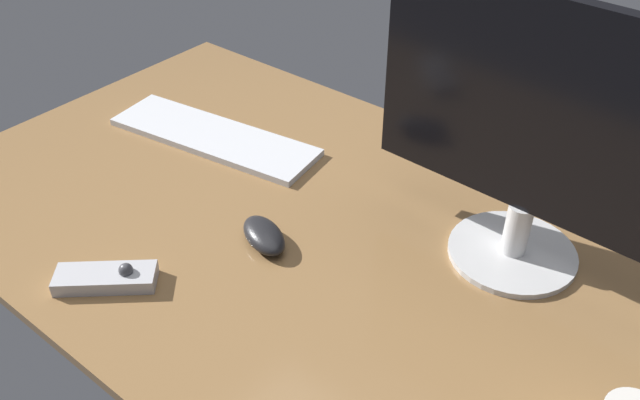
% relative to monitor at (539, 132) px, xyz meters
% --- Properties ---
extents(desk, '(1.40, 0.84, 0.02)m').
position_rel_monitor_xyz_m(desk, '(-0.30, -0.15, -0.24)').
color(desk, olive).
rests_on(desk, ground).
extents(monitor, '(0.52, 0.21, 0.43)m').
position_rel_monitor_xyz_m(monitor, '(0.00, 0.00, 0.00)').
color(monitor, silver).
rests_on(monitor, desk).
extents(keyboard, '(0.46, 0.19, 0.01)m').
position_rel_monitor_xyz_m(keyboard, '(-0.63, -0.06, -0.23)').
color(keyboard, silver).
rests_on(keyboard, desk).
extents(computer_mouse, '(0.12, 0.09, 0.03)m').
position_rel_monitor_xyz_m(computer_mouse, '(-0.33, -0.23, -0.22)').
color(computer_mouse, black).
rests_on(computer_mouse, desk).
extents(media_remote, '(0.15, 0.14, 0.04)m').
position_rel_monitor_xyz_m(media_remote, '(-0.45, -0.45, -0.22)').
color(media_remote, '#B7B7BC').
rests_on(media_remote, desk).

